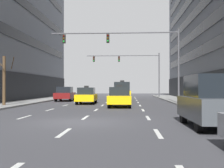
{
  "coord_description": "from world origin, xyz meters",
  "views": [
    {
      "loc": [
        2.26,
        -12.92,
        1.6
      ],
      "look_at": [
        0.12,
        24.5,
        2.02
      ],
      "focal_mm": 45.7,
      "sensor_mm": 36.0,
      "label": 1
    }
  ],
  "objects_px": {
    "car_driving_0": "(65,94)",
    "taxi_driving_3": "(120,97)",
    "car_parked_1": "(210,101)",
    "street_tree_0": "(4,79)",
    "taxi_driving_2": "(122,92)",
    "traffic_signal_1": "(133,65)",
    "taxi_driving_4": "(123,93)",
    "traffic_signal_0": "(133,48)",
    "taxi_driving_1": "(87,96)"
  },
  "relations": [
    {
      "from": "traffic_signal_0",
      "to": "car_parked_1",
      "type": "bearing_deg",
      "value": -79.69
    },
    {
      "from": "car_driving_0",
      "to": "taxi_driving_4",
      "type": "distance_m",
      "value": 9.17
    },
    {
      "from": "taxi_driving_1",
      "to": "taxi_driving_2",
      "type": "relative_size",
      "value": 0.95
    },
    {
      "from": "taxi_driving_4",
      "to": "traffic_signal_0",
      "type": "xyz_separation_m",
      "value": [
        1.23,
        -11.97,
        4.45
      ]
    },
    {
      "from": "car_driving_0",
      "to": "taxi_driving_2",
      "type": "distance_m",
      "value": 6.9
    },
    {
      "from": "car_driving_0",
      "to": "taxi_driving_2",
      "type": "height_order",
      "value": "taxi_driving_2"
    },
    {
      "from": "car_driving_0",
      "to": "traffic_signal_1",
      "type": "relative_size",
      "value": 0.4
    },
    {
      "from": "taxi_driving_1",
      "to": "street_tree_0",
      "type": "xyz_separation_m",
      "value": [
        -6.17,
        -4.36,
        1.53
      ]
    },
    {
      "from": "street_tree_0",
      "to": "taxi_driving_3",
      "type": "bearing_deg",
      "value": 1.02
    },
    {
      "from": "taxi_driving_2",
      "to": "traffic_signal_1",
      "type": "xyz_separation_m",
      "value": [
        1.42,
        13.28,
        4.01
      ]
    },
    {
      "from": "car_driving_0",
      "to": "car_parked_1",
      "type": "xyz_separation_m",
      "value": [
        10.52,
        -20.85,
        0.23
      ]
    },
    {
      "from": "car_parked_1",
      "to": "taxi_driving_1",
      "type": "bearing_deg",
      "value": 115.05
    },
    {
      "from": "car_parked_1",
      "to": "street_tree_0",
      "type": "distance_m",
      "value": 17.47
    },
    {
      "from": "taxi_driving_1",
      "to": "traffic_signal_0",
      "type": "xyz_separation_m",
      "value": [
        4.45,
        -0.14,
        4.53
      ]
    },
    {
      "from": "taxi_driving_2",
      "to": "taxi_driving_3",
      "type": "xyz_separation_m",
      "value": [
        -0.06,
        -7.62,
        -0.27
      ]
    },
    {
      "from": "taxi_driving_2",
      "to": "car_parked_1",
      "type": "xyz_separation_m",
      "value": [
        3.9,
        -18.92,
        -0.03
      ]
    },
    {
      "from": "car_driving_0",
      "to": "street_tree_0",
      "type": "bearing_deg",
      "value": -106.55
    },
    {
      "from": "taxi_driving_4",
      "to": "taxi_driving_3",
      "type": "bearing_deg",
      "value": -89.77
    },
    {
      "from": "taxi_driving_3",
      "to": "taxi_driving_4",
      "type": "xyz_separation_m",
      "value": [
        -0.07,
        16.02,
        0.06
      ]
    },
    {
      "from": "taxi_driving_3",
      "to": "street_tree_0",
      "type": "height_order",
      "value": "street_tree_0"
    },
    {
      "from": "taxi_driving_3",
      "to": "traffic_signal_0",
      "type": "distance_m",
      "value": 6.17
    },
    {
      "from": "taxi_driving_1",
      "to": "taxi_driving_3",
      "type": "height_order",
      "value": "taxi_driving_3"
    },
    {
      "from": "car_driving_0",
      "to": "traffic_signal_1",
      "type": "xyz_separation_m",
      "value": [
        8.04,
        11.34,
        4.27
      ]
    },
    {
      "from": "taxi_driving_2",
      "to": "traffic_signal_0",
      "type": "xyz_separation_m",
      "value": [
        1.1,
        -3.57,
        4.24
      ]
    },
    {
      "from": "taxi_driving_3",
      "to": "taxi_driving_1",
      "type": "bearing_deg",
      "value": 128.1
    },
    {
      "from": "taxi_driving_4",
      "to": "traffic_signal_1",
      "type": "distance_m",
      "value": 6.63
    },
    {
      "from": "taxi_driving_2",
      "to": "taxi_driving_3",
      "type": "distance_m",
      "value": 7.62
    },
    {
      "from": "taxi_driving_2",
      "to": "traffic_signal_1",
      "type": "bearing_deg",
      "value": 83.9
    },
    {
      "from": "car_parked_1",
      "to": "traffic_signal_1",
      "type": "bearing_deg",
      "value": 94.4
    },
    {
      "from": "taxi_driving_2",
      "to": "traffic_signal_1",
      "type": "height_order",
      "value": "traffic_signal_1"
    },
    {
      "from": "taxi_driving_4",
      "to": "traffic_signal_0",
      "type": "height_order",
      "value": "traffic_signal_0"
    },
    {
      "from": "car_parked_1",
      "to": "street_tree_0",
      "type": "relative_size",
      "value": 0.92
    },
    {
      "from": "car_driving_0",
      "to": "car_parked_1",
      "type": "distance_m",
      "value": 23.36
    },
    {
      "from": "taxi_driving_2",
      "to": "car_parked_1",
      "type": "height_order",
      "value": "taxi_driving_2"
    },
    {
      "from": "taxi_driving_2",
      "to": "taxi_driving_4",
      "type": "height_order",
      "value": "taxi_driving_2"
    },
    {
      "from": "car_parked_1",
      "to": "traffic_signal_1",
      "type": "distance_m",
      "value": 32.54
    },
    {
      "from": "taxi_driving_3",
      "to": "taxi_driving_4",
      "type": "bearing_deg",
      "value": 90.23
    },
    {
      "from": "car_parked_1",
      "to": "street_tree_0",
      "type": "bearing_deg",
      "value": 140.3
    },
    {
      "from": "car_driving_0",
      "to": "traffic_signal_0",
      "type": "distance_m",
      "value": 10.5
    },
    {
      "from": "taxi_driving_4",
      "to": "street_tree_0",
      "type": "distance_m",
      "value": 18.77
    },
    {
      "from": "traffic_signal_1",
      "to": "street_tree_0",
      "type": "xyz_separation_m",
      "value": [
        -10.93,
        -21.06,
        -2.78
      ]
    },
    {
      "from": "taxi_driving_1",
      "to": "taxi_driving_3",
      "type": "bearing_deg",
      "value": -51.9
    },
    {
      "from": "taxi_driving_1",
      "to": "street_tree_0",
      "type": "bearing_deg",
      "value": -144.74
    },
    {
      "from": "traffic_signal_0",
      "to": "car_driving_0",
      "type": "bearing_deg",
      "value": 144.55
    },
    {
      "from": "taxi_driving_3",
      "to": "traffic_signal_1",
      "type": "bearing_deg",
      "value": 85.96
    },
    {
      "from": "taxi_driving_3",
      "to": "street_tree_0",
      "type": "bearing_deg",
      "value": -178.98
    },
    {
      "from": "traffic_signal_1",
      "to": "street_tree_0",
      "type": "height_order",
      "value": "traffic_signal_1"
    },
    {
      "from": "car_driving_0",
      "to": "taxi_driving_3",
      "type": "xyz_separation_m",
      "value": [
        6.57,
        -9.55,
        -0.01
      ]
    },
    {
      "from": "car_driving_0",
      "to": "street_tree_0",
      "type": "distance_m",
      "value": 10.25
    },
    {
      "from": "taxi_driving_3",
      "to": "traffic_signal_0",
      "type": "height_order",
      "value": "traffic_signal_0"
    }
  ]
}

